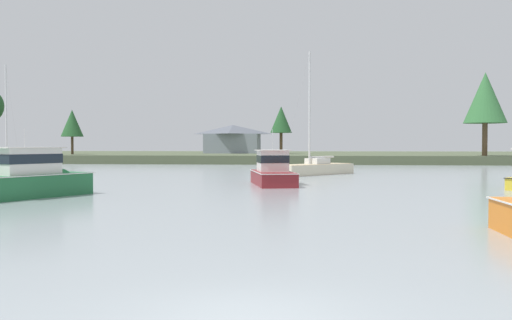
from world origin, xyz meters
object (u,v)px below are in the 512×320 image
at_px(dinghy_black, 8,166).
at_px(sailboat_wood, 4,173).
at_px(cruiser_green, 31,185).
at_px(cruiser_maroon, 271,176).
at_px(mooring_buoy_white, 300,168).
at_px(sailboat_cream, 314,172).

height_order(dinghy_black, sailboat_wood, sailboat_wood).
xyz_separation_m(dinghy_black, cruiser_green, (26.47, -44.68, 0.59)).
height_order(dinghy_black, cruiser_maroon, cruiser_maroon).
bearing_deg(cruiser_green, cruiser_maroon, 41.68).
distance_m(dinghy_black, cruiser_green, 51.93).
bearing_deg(mooring_buoy_white, sailboat_wood, -149.25).
relative_size(sailboat_wood, sailboat_cream, 0.88).
bearing_deg(sailboat_wood, cruiser_green, -57.24).
bearing_deg(mooring_buoy_white, dinghy_black, 174.45).
distance_m(sailboat_cream, cruiser_green, 31.69).
bearing_deg(cruiser_maroon, sailboat_wood, 159.62).
relative_size(dinghy_black, cruiser_green, 0.30).
xyz_separation_m(cruiser_maroon, cruiser_green, (-13.68, -12.18, 0.06)).
distance_m(dinghy_black, cruiser_maroon, 51.65).
xyz_separation_m(cruiser_maroon, mooring_buoy_white, (1.84, 28.42, -0.59)).
xyz_separation_m(dinghy_black, sailboat_wood, (11.87, -21.99, 0.14)).
height_order(sailboat_cream, cruiser_maroon, sailboat_cream).
height_order(dinghy_black, cruiser_green, cruiser_green).
bearing_deg(sailboat_wood, dinghy_black, 118.37).
bearing_deg(sailboat_cream, dinghy_black, 157.52).
height_order(cruiser_maroon, cruiser_green, cruiser_maroon).
bearing_deg(sailboat_cream, mooring_buoy_white, 97.00).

